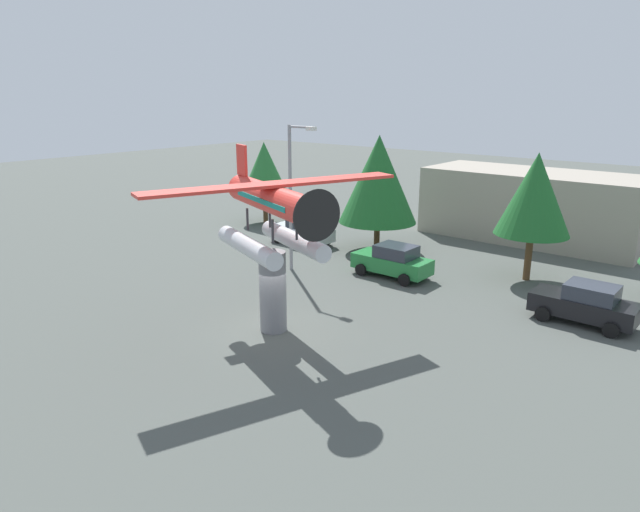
{
  "coord_description": "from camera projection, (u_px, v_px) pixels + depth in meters",
  "views": [
    {
      "loc": [
        15.4,
        -15.52,
        9.48
      ],
      "look_at": [
        0.0,
        3.0,
        2.52
      ],
      "focal_mm": 31.91,
      "sensor_mm": 36.0,
      "label": 1
    }
  ],
  "objects": [
    {
      "name": "car_mid_green",
      "position": [
        393.0,
        261.0,
        30.1
      ],
      "size": [
        4.2,
        2.02,
        1.76
      ],
      "rotation": [
        0.0,
        0.0,
        3.14
      ],
      "color": "#237A38",
      "rests_on": "ground"
    },
    {
      "name": "tree_west",
      "position": [
        264.0,
        170.0,
        41.79
      ],
      "size": [
        3.69,
        3.69,
        6.01
      ],
      "color": "brown",
      "rests_on": "ground"
    },
    {
      "name": "floatplane_monument",
      "position": [
        272.0,
        211.0,
        22.05
      ],
      "size": [
        7.19,
        10.13,
        4.0
      ],
      "rotation": [
        0.0,
        0.0,
        -0.36
      ],
      "color": "silver",
      "rests_on": "display_pedestal"
    },
    {
      "name": "tree_east",
      "position": [
        378.0,
        179.0,
        34.24
      ],
      "size": [
        4.75,
        4.75,
        7.07
      ],
      "color": "brown",
      "rests_on": "ground"
    },
    {
      "name": "streetlight_primary",
      "position": [
        293.0,
        188.0,
        30.22
      ],
      "size": [
        1.84,
        0.28,
        7.87
      ],
      "color": "gray",
      "rests_on": "ground"
    },
    {
      "name": "car_far_black",
      "position": [
        585.0,
        304.0,
        24.01
      ],
      "size": [
        4.2,
        2.02,
        1.76
      ],
      "rotation": [
        0.0,
        0.0,
        3.14
      ],
      "color": "black",
      "rests_on": "ground"
    },
    {
      "name": "display_pedestal",
      "position": [
        273.0,
        292.0,
        23.09
      ],
      "size": [
        1.1,
        1.1,
        3.36
      ],
      "primitive_type": "cylinder",
      "color": "slate",
      "rests_on": "ground"
    },
    {
      "name": "storefront_building",
      "position": [
        533.0,
        206.0,
        37.61
      ],
      "size": [
        13.84,
        5.87,
        4.49
      ],
      "primitive_type": "cube",
      "color": "#9E9384",
      "rests_on": "ground"
    },
    {
      "name": "ground_plane",
      "position": [
        274.0,
        330.0,
        23.55
      ],
      "size": [
        140.0,
        140.0,
        0.0
      ],
      "primitive_type": "plane",
      "color": "#4C514C"
    },
    {
      "name": "car_near_silver",
      "position": [
        303.0,
        231.0,
        36.62
      ],
      "size": [
        4.2,
        2.02,
        1.76
      ],
      "rotation": [
        0.0,
        0.0,
        3.14
      ],
      "color": "silver",
      "rests_on": "ground"
    },
    {
      "name": "tree_center_back",
      "position": [
        535.0,
        194.0,
        28.63
      ],
      "size": [
        3.76,
        3.76,
        6.63
      ],
      "color": "brown",
      "rests_on": "ground"
    }
  ]
}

